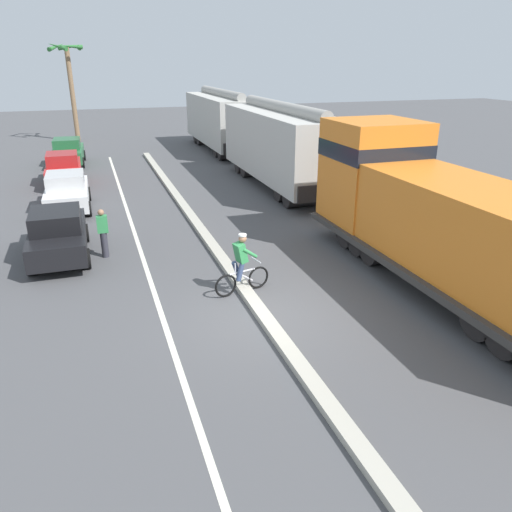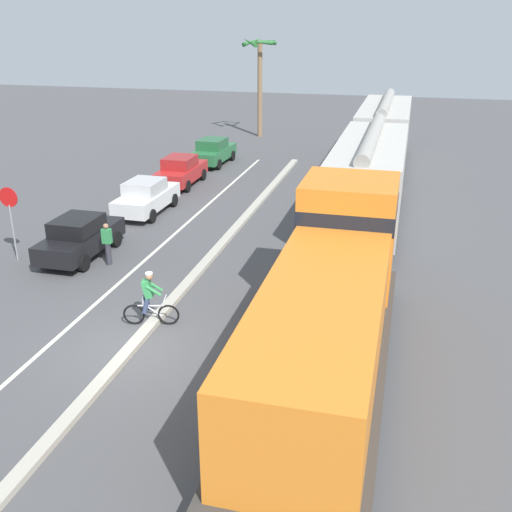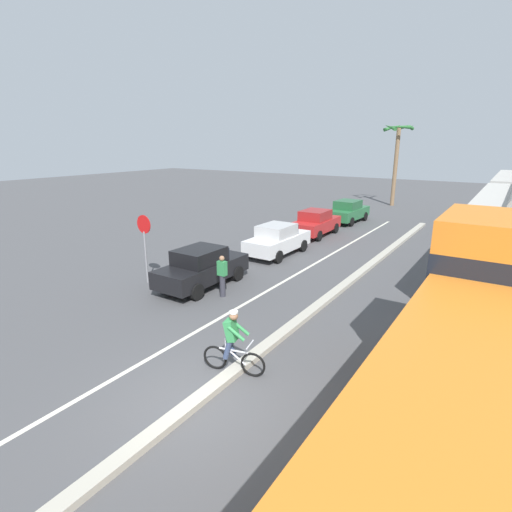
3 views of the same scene
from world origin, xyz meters
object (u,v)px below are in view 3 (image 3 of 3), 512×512
object	(u,v)px
parked_car_white	(278,240)
parked_car_red	(316,223)
locomotive	(485,405)
palm_tree_near	(397,147)
parked_car_green	(348,211)
cyclist	(233,344)
parked_car_black	(202,267)
stop_sign	(145,236)
pedestrian_by_cars	(222,275)

from	to	relation	value
parked_car_white	parked_car_red	size ratio (longest dim) A/B	1.00
locomotive	palm_tree_near	size ratio (longest dim) A/B	1.59
parked_car_green	cyclist	world-z (taller)	cyclist
parked_car_black	cyclist	distance (m)	6.60
locomotive	parked_car_black	xyz separation A→B (m)	(-10.39, 5.32, -0.98)
locomotive	parked_car_green	size ratio (longest dim) A/B	2.73
parked_car_green	cyclist	distance (m)	21.20
parked_car_white	cyclist	size ratio (longest dim) A/B	2.46
parked_car_red	parked_car_green	world-z (taller)	same
parked_car_black	parked_car_red	bearing A→B (deg)	90.41
locomotive	parked_car_red	distance (m)	19.37
parked_car_white	parked_car_green	distance (m)	10.42
parked_car_black	cyclist	size ratio (longest dim) A/B	2.45
parked_car_black	stop_sign	size ratio (longest dim) A/B	1.46
palm_tree_near	pedestrian_by_cars	distance (m)	26.94
parked_car_green	palm_tree_near	world-z (taller)	palm_tree_near
locomotive	pedestrian_by_cars	size ratio (longest dim) A/B	7.17
cyclist	stop_sign	world-z (taller)	stop_sign
parked_car_black	parked_car_white	world-z (taller)	same
parked_car_white	parked_car_green	xyz separation A→B (m)	(-0.12, 10.42, 0.00)
parked_car_black	parked_car_green	distance (m)	16.19
parked_car_white	pedestrian_by_cars	xyz separation A→B (m)	(1.21, -6.21, 0.03)
palm_tree_near	parked_car_black	bearing A→B (deg)	-91.31
locomotive	pedestrian_by_cars	bearing A→B (deg)	151.53
parked_car_red	stop_sign	world-z (taller)	stop_sign
palm_tree_near	parked_car_green	bearing A→B (deg)	-93.08
locomotive	cyclist	xyz separation A→B (m)	(-5.52, 0.86, -0.98)
locomotive	palm_tree_near	bearing A→B (deg)	107.29
stop_sign	parked_car_white	bearing A→B (deg)	70.44
parked_car_red	pedestrian_by_cars	size ratio (longest dim) A/B	2.60
parked_car_green	pedestrian_by_cars	world-z (taller)	same
parked_car_red	palm_tree_near	xyz separation A→B (m)	(0.67, 15.17, 4.41)
cyclist	pedestrian_by_cars	distance (m)	5.31
parked_car_red	cyclist	size ratio (longest dim) A/B	2.46
parked_car_black	pedestrian_by_cars	size ratio (longest dim) A/B	2.59
parked_car_white	stop_sign	distance (m)	7.22
palm_tree_near	parked_car_white	bearing A→B (deg)	-91.17
locomotive	palm_tree_near	distance (m)	33.11
pedestrian_by_cars	locomotive	bearing A→B (deg)	-28.47
parked_car_black	stop_sign	world-z (taller)	stop_sign
locomotive	parked_car_green	world-z (taller)	locomotive
parked_car_green	stop_sign	xyz separation A→B (m)	(-2.26, -17.13, 1.21)
parked_car_black	parked_car_green	world-z (taller)	same
parked_car_black	parked_car_green	size ratio (longest dim) A/B	0.99
locomotive	stop_sign	world-z (taller)	locomotive
parked_car_red	pedestrian_by_cars	distance (m)	11.49
stop_sign	cyclist	bearing A→B (deg)	-26.47
parked_car_green	pedestrian_by_cars	xyz separation A→B (m)	(1.33, -16.63, 0.03)
parked_car_white	palm_tree_near	size ratio (longest dim) A/B	0.58
stop_sign	locomotive	bearing A→B (deg)	-19.18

